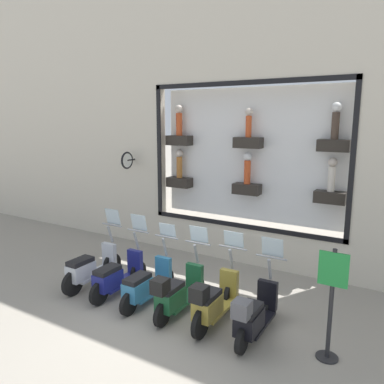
{
  "coord_description": "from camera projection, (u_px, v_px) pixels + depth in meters",
  "views": [
    {
      "loc": [
        -5.51,
        -3.74,
        3.81
      ],
      "look_at": [
        1.73,
        0.53,
        2.17
      ],
      "focal_mm": 35.0,
      "sensor_mm": 36.0,
      "label": 1
    }
  ],
  "objects": [
    {
      "name": "scooter_silver_5",
      "position": [
        90.0,
        268.0,
        8.61
      ],
      "size": [
        1.81,
        0.61,
        1.68
      ],
      "color": "black",
      "rests_on": "ground_plane"
    },
    {
      "name": "scooter_navy_4",
      "position": [
        117.0,
        276.0,
        8.21
      ],
      "size": [
        1.8,
        0.6,
        1.64
      ],
      "color": "black",
      "rests_on": "ground_plane"
    },
    {
      "name": "shop_sign_post",
      "position": [
        331.0,
        300.0,
        5.88
      ],
      "size": [
        0.36,
        0.45,
        1.86
      ],
      "color": "#232326",
      "rests_on": "ground_plane"
    },
    {
      "name": "ground_plane",
      "position": [
        170.0,
        319.0,
        7.25
      ],
      "size": [
        120.0,
        120.0,
        0.0
      ],
      "primitive_type": "plane",
      "color": "gray"
    },
    {
      "name": "scooter_olive_1",
      "position": [
        213.0,
        301.0,
        6.95
      ],
      "size": [
        1.81,
        0.6,
        1.61
      ],
      "color": "black",
      "rests_on": "ground_plane"
    },
    {
      "name": "scooter_black_0",
      "position": [
        254.0,
        314.0,
        6.54
      ],
      "size": [
        1.79,
        0.6,
        1.61
      ],
      "color": "black",
      "rests_on": "ground_plane"
    },
    {
      "name": "building_facade",
      "position": [
        249.0,
        53.0,
        9.26
      ],
      "size": [
        1.18,
        36.0,
        10.62
      ],
      "color": "beige",
      "rests_on": "ground_plane"
    },
    {
      "name": "scooter_teal_3",
      "position": [
        146.0,
        285.0,
        7.81
      ],
      "size": [
        1.79,
        0.6,
        1.54
      ],
      "color": "black",
      "rests_on": "ground_plane"
    },
    {
      "name": "scooter_green_2",
      "position": [
        177.0,
        293.0,
        7.34
      ],
      "size": [
        1.79,
        0.61,
        1.6
      ],
      "color": "black",
      "rests_on": "ground_plane"
    }
  ]
}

